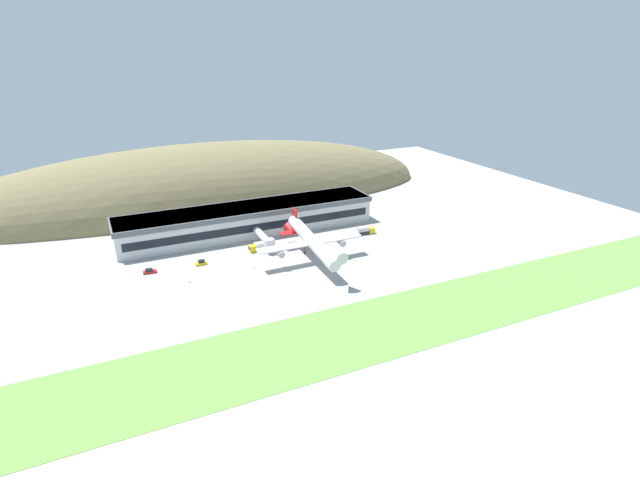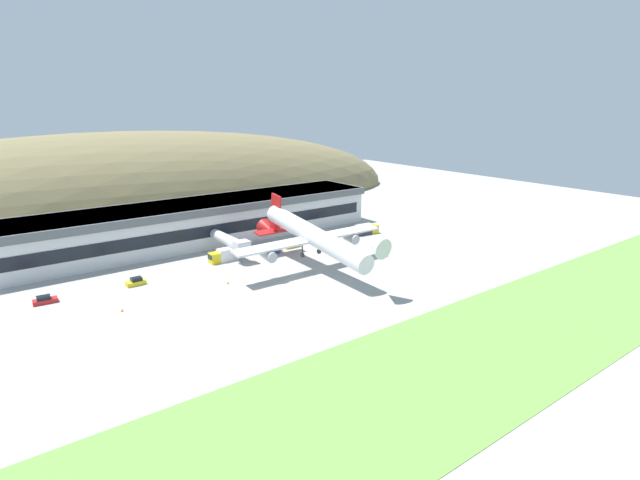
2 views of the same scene
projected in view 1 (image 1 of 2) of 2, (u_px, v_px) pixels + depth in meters
The scene contains 14 objects.
ground_plane at pixel (303, 272), 164.68m from camera, with size 319.27×319.27×0.00m, color #9E9E99.
grass_strip_foreground at pixel (363, 331), 131.14m from camera, with size 287.34×28.39×0.08m, color #669342.
hill_backdrop at pixel (202, 201), 238.85m from camera, with size 235.54×65.63×54.03m, color olive.
terminal_building at pixel (248, 218), 196.86m from camera, with size 101.53×19.01×10.81m.
jetway_0 at pixel (264, 238), 182.71m from camera, with size 3.38×16.11×5.43m.
cargo_airplane at pixel (311, 241), 169.01m from camera, with size 38.04×44.27×12.03m.
service_car_0 at pixel (307, 241), 188.82m from camera, with size 4.53×1.81×1.69m.
service_car_1 at pixel (150, 271), 163.74m from camera, with size 4.35×2.15×1.51m.
service_car_2 at pixel (201, 263), 169.88m from camera, with size 3.94×2.01×1.63m.
service_car_3 at pixel (291, 245), 184.71m from camera, with size 4.39×1.97×1.48m.
fuel_truck at pixel (365, 230), 196.71m from camera, with size 7.54×2.93×3.27m.
box_truck at pixel (259, 247), 181.15m from camera, with size 7.01×2.60×3.00m.
traffic_cone_0 at pixel (255, 268), 166.99m from camera, with size 0.52×0.52×0.58m.
traffic_cone_1 at pixel (190, 282), 157.40m from camera, with size 0.52×0.52×0.58m.
Camera 1 is at (-58.26, -137.31, 70.82)m, focal length 28.00 mm.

